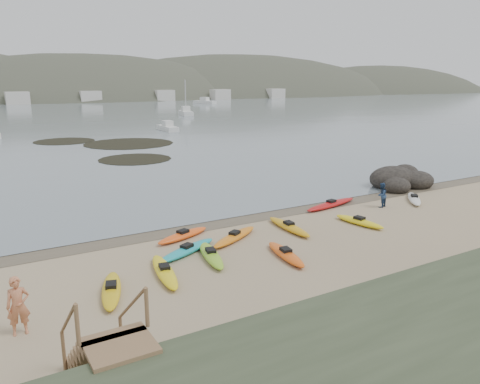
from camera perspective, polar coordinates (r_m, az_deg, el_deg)
ground at (r=27.55m, az=-0.00°, el=-3.03°), size 600.00×600.00×0.00m
wet_sand at (r=27.31m, az=0.32°, el=-3.18°), size 60.00×60.00×0.00m
stairs at (r=13.25m, az=-16.28°, el=-18.03°), size 1.50×2.70×2.10m
kayaks at (r=23.86m, az=3.12°, el=-5.28°), size 23.42×8.09×0.34m
person_west at (r=16.61m, az=-25.43°, el=-12.42°), size 0.72×0.49×1.93m
person_east at (r=30.75m, az=16.88°, el=-0.36°), size 0.90×0.79×1.57m
rock_cluster at (r=37.35m, az=18.94°, el=1.05°), size 5.40×3.99×1.89m
kelp_mats at (r=58.87m, az=-15.28°, el=5.43°), size 15.89×25.78×0.04m
moored_boats at (r=109.82m, az=-21.08°, el=8.88°), size 97.46×78.62×1.38m
far_hills at (r=224.30m, az=-16.99°, el=6.89°), size 550.00×135.00×80.00m
far_town at (r=168.94m, az=-24.46°, el=10.39°), size 199.00×5.00×4.00m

